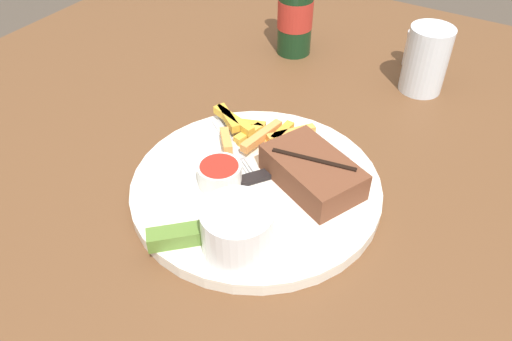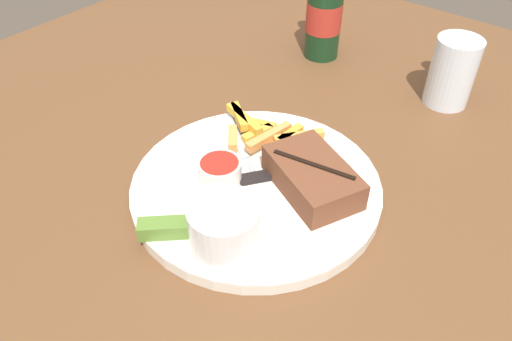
{
  "view_description": "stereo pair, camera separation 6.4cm",
  "coord_description": "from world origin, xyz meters",
  "px_view_note": "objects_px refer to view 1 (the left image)",
  "views": [
    {
      "loc": [
        0.25,
        -0.41,
        1.22
      ],
      "look_at": [
        0.0,
        0.0,
        0.8
      ],
      "focal_mm": 35.0,
      "sensor_mm": 36.0,
      "label": 1
    },
    {
      "loc": [
        0.3,
        -0.37,
        1.22
      ],
      "look_at": [
        0.0,
        0.0,
        0.8
      ],
      "focal_mm": 35.0,
      "sensor_mm": 36.0,
      "label": 2
    }
  ],
  "objects_px": {
    "knife_utensil": "(287,170)",
    "salt_shaker": "(413,48)",
    "coleslaw_cup": "(237,228)",
    "drinking_glass": "(426,60)",
    "pickle_spear": "(175,237)",
    "dipping_sauce_cup": "(220,174)",
    "beer_bottle": "(295,12)",
    "fork_utensil": "(231,143)",
    "dinner_plate": "(256,187)",
    "steak_portion": "(312,172)"
  },
  "relations": [
    {
      "from": "pickle_spear",
      "to": "drinking_glass",
      "type": "relative_size",
      "value": 0.55
    },
    {
      "from": "coleslaw_cup",
      "to": "dinner_plate",
      "type": "bearing_deg",
      "value": 110.94
    },
    {
      "from": "pickle_spear",
      "to": "salt_shaker",
      "type": "xyz_separation_m",
      "value": [
        0.09,
        0.58,
        0.0
      ]
    },
    {
      "from": "beer_bottle",
      "to": "salt_shaker",
      "type": "height_order",
      "value": "beer_bottle"
    },
    {
      "from": "drinking_glass",
      "to": "salt_shaker",
      "type": "relative_size",
      "value": 1.72
    },
    {
      "from": "coleslaw_cup",
      "to": "knife_utensil",
      "type": "bearing_deg",
      "value": 96.28
    },
    {
      "from": "dinner_plate",
      "to": "knife_utensil",
      "type": "distance_m",
      "value": 0.05
    },
    {
      "from": "dipping_sauce_cup",
      "to": "beer_bottle",
      "type": "relative_size",
      "value": 0.25
    },
    {
      "from": "steak_portion",
      "to": "coleslaw_cup",
      "type": "bearing_deg",
      "value": -98.9
    },
    {
      "from": "dipping_sauce_cup",
      "to": "salt_shaker",
      "type": "height_order",
      "value": "salt_shaker"
    },
    {
      "from": "dinner_plate",
      "to": "beer_bottle",
      "type": "bearing_deg",
      "value": 110.96
    },
    {
      "from": "beer_bottle",
      "to": "coleslaw_cup",
      "type": "bearing_deg",
      "value": -69.05
    },
    {
      "from": "beer_bottle",
      "to": "drinking_glass",
      "type": "distance_m",
      "value": 0.25
    },
    {
      "from": "fork_utensil",
      "to": "knife_utensil",
      "type": "relative_size",
      "value": 0.82
    },
    {
      "from": "dinner_plate",
      "to": "salt_shaker",
      "type": "distance_m",
      "value": 0.44
    },
    {
      "from": "dipping_sauce_cup",
      "to": "pickle_spear",
      "type": "xyz_separation_m",
      "value": [
        0.01,
        -0.11,
        -0.01
      ]
    },
    {
      "from": "pickle_spear",
      "to": "drinking_glass",
      "type": "height_order",
      "value": "drinking_glass"
    },
    {
      "from": "steak_portion",
      "to": "coleslaw_cup",
      "type": "xyz_separation_m",
      "value": [
        -0.02,
        -0.14,
        0.01
      ]
    },
    {
      "from": "dinner_plate",
      "to": "pickle_spear",
      "type": "distance_m",
      "value": 0.14
    },
    {
      "from": "dinner_plate",
      "to": "knife_utensil",
      "type": "bearing_deg",
      "value": 57.1
    },
    {
      "from": "coleslaw_cup",
      "to": "drinking_glass",
      "type": "xyz_separation_m",
      "value": [
        0.07,
        0.47,
        0.0
      ]
    },
    {
      "from": "knife_utensil",
      "to": "salt_shaker",
      "type": "relative_size",
      "value": 2.21
    },
    {
      "from": "knife_utensil",
      "to": "drinking_glass",
      "type": "bearing_deg",
      "value": 21.75
    },
    {
      "from": "steak_portion",
      "to": "salt_shaker",
      "type": "distance_m",
      "value": 0.4
    },
    {
      "from": "coleslaw_cup",
      "to": "pickle_spear",
      "type": "xyz_separation_m",
      "value": [
        -0.07,
        -0.03,
        -0.02
      ]
    },
    {
      "from": "dinner_plate",
      "to": "coleslaw_cup",
      "type": "relative_size",
      "value": 4.05
    },
    {
      "from": "beer_bottle",
      "to": "fork_utensil",
      "type": "bearing_deg",
      "value": -77.72
    },
    {
      "from": "knife_utensil",
      "to": "drinking_glass",
      "type": "distance_m",
      "value": 0.34
    },
    {
      "from": "drinking_glass",
      "to": "beer_bottle",
      "type": "bearing_deg",
      "value": 178.6
    },
    {
      "from": "steak_portion",
      "to": "pickle_spear",
      "type": "distance_m",
      "value": 0.19
    },
    {
      "from": "pickle_spear",
      "to": "fork_utensil",
      "type": "distance_m",
      "value": 0.19
    },
    {
      "from": "dinner_plate",
      "to": "steak_portion",
      "type": "relative_size",
      "value": 2.19
    },
    {
      "from": "pickle_spear",
      "to": "drinking_glass",
      "type": "distance_m",
      "value": 0.52
    },
    {
      "from": "dipping_sauce_cup",
      "to": "fork_utensil",
      "type": "xyz_separation_m",
      "value": [
        -0.03,
        0.08,
        -0.02
      ]
    },
    {
      "from": "dinner_plate",
      "to": "dipping_sauce_cup",
      "type": "bearing_deg",
      "value": -144.66
    },
    {
      "from": "dinner_plate",
      "to": "dipping_sauce_cup",
      "type": "distance_m",
      "value": 0.05
    },
    {
      "from": "fork_utensil",
      "to": "beer_bottle",
      "type": "distance_m",
      "value": 0.34
    },
    {
      "from": "steak_portion",
      "to": "dipping_sauce_cup",
      "type": "distance_m",
      "value": 0.12
    },
    {
      "from": "knife_utensil",
      "to": "drinking_glass",
      "type": "relative_size",
      "value": 1.29
    },
    {
      "from": "fork_utensil",
      "to": "dipping_sauce_cup",
      "type": "bearing_deg",
      "value": -31.73
    },
    {
      "from": "salt_shaker",
      "to": "knife_utensil",
      "type": "bearing_deg",
      "value": -95.72
    },
    {
      "from": "dinner_plate",
      "to": "salt_shaker",
      "type": "relative_size",
      "value": 5.04
    },
    {
      "from": "dipping_sauce_cup",
      "to": "drinking_glass",
      "type": "height_order",
      "value": "drinking_glass"
    },
    {
      "from": "knife_utensil",
      "to": "salt_shaker",
      "type": "bearing_deg",
      "value": 29.96
    },
    {
      "from": "dinner_plate",
      "to": "drinking_glass",
      "type": "height_order",
      "value": "drinking_glass"
    },
    {
      "from": "dinner_plate",
      "to": "coleslaw_cup",
      "type": "distance_m",
      "value": 0.12
    },
    {
      "from": "coleslaw_cup",
      "to": "drinking_glass",
      "type": "height_order",
      "value": "drinking_glass"
    },
    {
      "from": "dinner_plate",
      "to": "dipping_sauce_cup",
      "type": "xyz_separation_m",
      "value": [
        -0.04,
        -0.03,
        0.03
      ]
    },
    {
      "from": "coleslaw_cup",
      "to": "salt_shaker",
      "type": "xyz_separation_m",
      "value": [
        0.02,
        0.54,
        -0.02
      ]
    },
    {
      "from": "pickle_spear",
      "to": "knife_utensil",
      "type": "distance_m",
      "value": 0.18
    }
  ]
}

